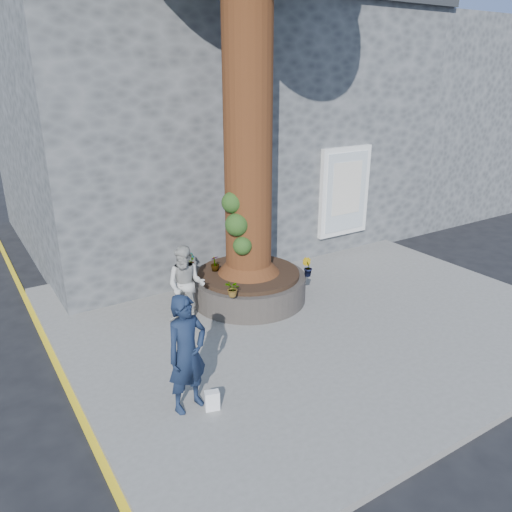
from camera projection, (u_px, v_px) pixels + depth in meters
ground at (271, 360)px, 8.29m from camera, size 120.00×120.00×0.00m
pavement at (306, 312)px, 9.81m from camera, size 9.00×8.00×0.12m
yellow_line at (67, 388)px, 7.54m from camera, size 0.10×30.00×0.01m
stone_shop at (203, 122)px, 14.13m from camera, size 10.30×8.30×6.30m
neighbour_shop at (399, 115)px, 18.22m from camera, size 6.00×8.00×6.00m
planter at (249, 286)px, 10.13m from camera, size 2.30×2.30×0.60m
man at (187, 354)px, 6.65m from camera, size 0.68×0.52×1.69m
woman at (186, 285)px, 9.04m from camera, size 0.91×0.88×1.48m
shopping_bag at (212, 400)px, 6.84m from camera, size 0.23×0.17×0.28m
plant_a at (192, 259)px, 10.21m from camera, size 0.20×0.21×0.33m
plant_b at (307, 267)px, 9.75m from camera, size 0.26×0.26×0.37m
plant_c at (215, 263)px, 10.01m from camera, size 0.19×0.19×0.32m
plant_d at (233, 289)px, 8.87m from camera, size 0.30×0.33×0.30m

